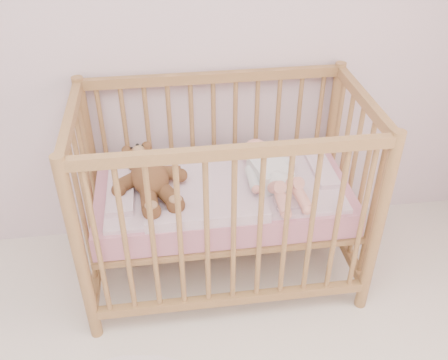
{
  "coord_description": "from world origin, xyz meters",
  "views": [
    {
      "loc": [
        0.21,
        -0.33,
        1.96
      ],
      "look_at": [
        0.46,
        1.55,
        0.62
      ],
      "focal_mm": 40.0,
      "sensor_mm": 36.0,
      "label": 1
    }
  ],
  "objects": [
    {
      "name": "crib",
      "position": [
        0.46,
        1.6,
        0.5
      ],
      "size": [
        1.36,
        0.76,
        1.0
      ],
      "primitive_type": null,
      "color": "#A77946",
      "rests_on": "floor"
    },
    {
      "name": "baby",
      "position": [
        0.69,
        1.58,
        0.64
      ],
      "size": [
        0.4,
        0.63,
        0.14
      ],
      "primitive_type": null,
      "rotation": [
        0.0,
        0.0,
        0.21
      ],
      "color": "silver",
      "rests_on": "blanket"
    },
    {
      "name": "mattress",
      "position": [
        0.46,
        1.6,
        0.49
      ],
      "size": [
        1.22,
        0.62,
        0.13
      ],
      "primitive_type": "cube",
      "color": "#CD808D",
      "rests_on": "crib"
    },
    {
      "name": "blanket",
      "position": [
        0.46,
        1.6,
        0.56
      ],
      "size": [
        1.1,
        0.58,
        0.06
      ],
      "primitive_type": null,
      "color": "#CF8EAA",
      "rests_on": "mattress"
    },
    {
      "name": "teddy_bear",
      "position": [
        0.12,
        1.58,
        0.65
      ],
      "size": [
        0.5,
        0.62,
        0.15
      ],
      "primitive_type": null,
      "rotation": [
        0.0,
        0.0,
        0.27
      ],
      "color": "brown",
      "rests_on": "blanket"
    }
  ]
}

